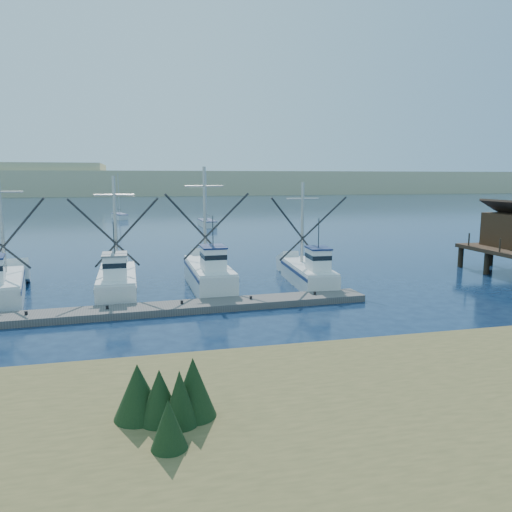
# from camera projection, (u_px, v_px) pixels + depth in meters

# --- Properties ---
(ground) EXTENTS (500.00, 500.00, 0.00)m
(ground) POSITION_uv_depth(u_px,v_px,m) (311.00, 340.00, 22.89)
(ground) COLOR #0C1B35
(ground) RESTS_ON ground
(shore_bank) EXTENTS (40.00, 10.00, 1.60)m
(shore_bank) POSITION_uv_depth(u_px,v_px,m) (130.00, 471.00, 11.30)
(shore_bank) COLOR #4C422D
(shore_bank) RESTS_ON ground
(floating_dock) EXTENTS (29.76, 3.24, 0.40)m
(floating_dock) POSITION_uv_depth(u_px,v_px,m) (107.00, 313.00, 26.75)
(floating_dock) COLOR #5D5753
(floating_dock) RESTS_ON ground
(dune_ridge) EXTENTS (360.00, 60.00, 10.00)m
(dune_ridge) POSITION_uv_depth(u_px,v_px,m) (151.00, 183.00, 223.66)
(dune_ridge) COLOR tan
(dune_ridge) RESTS_ON ground
(trawler_fleet) EXTENTS (29.91, 8.71, 9.95)m
(trawler_fleet) POSITION_uv_depth(u_px,v_px,m) (89.00, 281.00, 31.19)
(trawler_fleet) COLOR silver
(trawler_fleet) RESTS_ON ground
(sailboat_near) EXTENTS (2.08, 6.31, 8.10)m
(sailboat_near) POSITION_uv_depth(u_px,v_px,m) (207.00, 223.00, 75.84)
(sailboat_near) COLOR silver
(sailboat_near) RESTS_ON ground
(sailboat_far) EXTENTS (3.09, 6.36, 8.10)m
(sailboat_far) POSITION_uv_depth(u_px,v_px,m) (120.00, 216.00, 89.38)
(sailboat_far) COLOR silver
(sailboat_far) RESTS_ON ground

